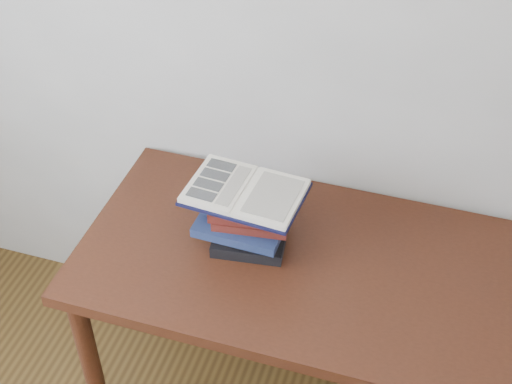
% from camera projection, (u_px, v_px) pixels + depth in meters
% --- Properties ---
extents(desk, '(1.40, 0.70, 0.75)m').
position_uv_depth(desk, '(318.00, 286.00, 2.11)').
color(desk, '#3F1C0F').
rests_on(desk, ground).
extents(book_stack, '(0.27, 0.20, 0.18)m').
position_uv_depth(book_stack, '(247.00, 219.00, 2.05)').
color(book_stack, black).
rests_on(book_stack, desk).
extents(open_book, '(0.34, 0.25, 0.03)m').
position_uv_depth(open_book, '(245.00, 192.00, 1.99)').
color(open_book, black).
rests_on(open_book, book_stack).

